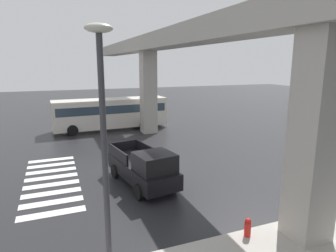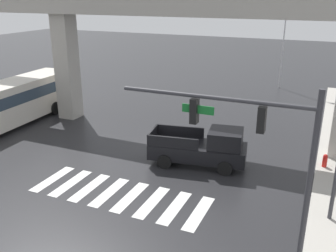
# 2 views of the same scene
# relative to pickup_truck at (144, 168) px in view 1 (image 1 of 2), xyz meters

# --- Properties ---
(ground_plane) EXTENTS (120.00, 120.00, 0.00)m
(ground_plane) POSITION_rel_pickup_truck_xyz_m (-2.47, 0.93, -0.99)
(ground_plane) COLOR #232326
(crosswalk_stripes) EXTENTS (8.25, 2.80, 0.01)m
(crosswalk_stripes) POSITION_rel_pickup_truck_xyz_m (-2.47, -4.56, -0.98)
(crosswalk_stripes) COLOR silver
(crosswalk_stripes) RESTS_ON ground
(elevated_overpass) EXTENTS (58.92, 1.95, 8.64)m
(elevated_overpass) POSITION_rel_pickup_truck_xyz_m (-2.47, 4.00, 6.38)
(elevated_overpass) COLOR #ADA89E
(elevated_overpass) RESTS_ON ground
(pickup_truck) EXTENTS (5.34, 2.68, 2.08)m
(pickup_truck) POSITION_rel_pickup_truck_xyz_m (0.00, 0.00, 0.00)
(pickup_truck) COLOR black
(pickup_truck) RESTS_ON ground
(city_bus) EXTENTS (3.08, 10.89, 2.99)m
(city_bus) POSITION_rel_pickup_truck_xyz_m (-14.30, 0.97, 0.73)
(city_bus) COLOR beige
(city_bus) RESTS_ON ground
(street_lamp_near_corner) EXTENTS (0.44, 0.70, 7.24)m
(street_lamp_near_corner) POSITION_rel_pickup_truck_xyz_m (6.40, -2.99, 3.57)
(street_lamp_near_corner) COLOR #38383D
(street_lamp_near_corner) RESTS_ON ground
(fire_hydrant) EXTENTS (0.24, 0.24, 0.85)m
(fire_hydrant) POSITION_rel_pickup_truck_xyz_m (6.00, 2.05, -0.56)
(fire_hydrant) COLOR red
(fire_hydrant) RESTS_ON ground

